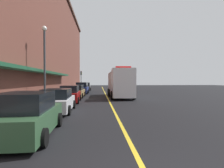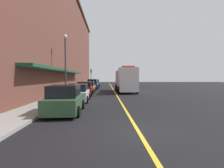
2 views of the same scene
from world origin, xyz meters
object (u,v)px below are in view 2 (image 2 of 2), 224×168
(parked_car_4, at_px, (93,85))
(box_truck, at_px, (125,80))
(parked_car_1, at_px, (78,93))
(parking_meter_1, at_px, (88,83))
(parked_car_3, at_px, (89,87))
(parked_car_5, at_px, (94,84))
(traffic_light_near, at_px, (91,74))
(parked_car_2, at_px, (85,89))
(parked_car_6, at_px, (96,83))
(parked_car_0, at_px, (65,100))
(parking_meter_0, at_px, (83,84))
(street_lamp_left, at_px, (65,58))

(parked_car_4, bearing_deg, box_truck, -137.89)
(parked_car_1, distance_m, parking_meter_1, 21.63)
(parked_car_3, bearing_deg, parked_car_5, 0.89)
(parked_car_1, bearing_deg, traffic_light_near, 0.92)
(parked_car_2, relative_size, traffic_light_near, 1.09)
(parked_car_6, xyz_separation_m, traffic_light_near, (-1.33, 2.04, 2.33))
(parking_meter_1, bearing_deg, parked_car_4, -71.77)
(parked_car_4, distance_m, parking_meter_1, 4.64)
(parked_car_1, relative_size, parked_car_4, 1.09)
(parked_car_4, xyz_separation_m, parking_meter_1, (-1.45, 4.41, 0.18))
(parked_car_0, height_order, parking_meter_0, parked_car_0)
(parked_car_5, bearing_deg, box_truck, -155.10)
(street_lamp_left, bearing_deg, traffic_light_near, 88.55)
(street_lamp_left, bearing_deg, parking_meter_0, 86.90)
(parked_car_6, relative_size, street_lamp_left, 0.60)
(parking_meter_1, bearing_deg, traffic_light_near, 89.57)
(street_lamp_left, bearing_deg, parked_car_2, 42.81)
(parked_car_4, relative_size, parking_meter_0, 3.17)
(parking_meter_0, bearing_deg, traffic_light_near, 89.76)
(parking_meter_1, bearing_deg, parked_car_6, 77.19)
(parked_car_0, bearing_deg, parked_car_5, -1.82)
(parked_car_3, distance_m, box_truck, 5.78)
(parked_car_0, distance_m, parked_car_1, 5.45)
(parked_car_4, distance_m, street_lamp_left, 14.13)
(parked_car_6, distance_m, parking_meter_1, 6.26)
(parked_car_6, bearing_deg, parking_meter_0, 173.01)
(parked_car_5, relative_size, parking_meter_0, 3.43)
(parked_car_4, bearing_deg, parked_car_5, 2.49)
(parked_car_3, xyz_separation_m, parked_car_4, (0.12, 6.23, 0.12))
(parked_car_0, bearing_deg, parked_car_4, -2.07)
(parked_car_2, xyz_separation_m, box_truck, (5.65, 5.30, 1.02))
(box_truck, xyz_separation_m, street_lamp_left, (-7.62, -7.12, 2.58))
(parked_car_0, relative_size, parking_meter_0, 3.33)
(parked_car_1, distance_m, parked_car_5, 22.38)
(parked_car_6, xyz_separation_m, parking_meter_0, (-1.39, -12.97, 0.24))
(parked_car_0, xyz_separation_m, traffic_light_near, (-1.38, 35.17, 2.34))
(street_lamp_left, distance_m, traffic_light_near, 26.13)
(parked_car_5, bearing_deg, parked_car_6, -1.74)
(parked_car_2, distance_m, parking_meter_1, 16.18)
(parked_car_1, relative_size, street_lamp_left, 0.66)
(parked_car_1, bearing_deg, parked_car_0, 179.07)
(parked_car_2, xyz_separation_m, street_lamp_left, (-1.97, -1.82, 3.60))
(parking_meter_0, relative_size, parking_meter_1, 1.00)
(parked_car_6, bearing_deg, parked_car_2, 179.05)
(parked_car_2, height_order, parked_car_3, parked_car_2)
(parked_car_0, distance_m, street_lamp_left, 9.98)
(parked_car_3, xyz_separation_m, parked_car_6, (0.05, 16.74, 0.06))
(parked_car_2, distance_m, parked_car_5, 16.93)
(parked_car_5, bearing_deg, parked_car_1, 178.96)
(parked_car_4, bearing_deg, parked_car_3, -179.88)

